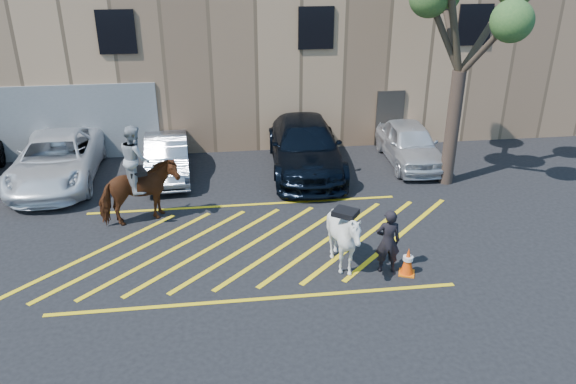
{
  "coord_description": "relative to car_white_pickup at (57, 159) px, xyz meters",
  "views": [
    {
      "loc": [
        -0.66,
        -13.53,
        7.69
      ],
      "look_at": [
        1.11,
        0.2,
        1.3
      ],
      "focal_mm": 35.0,
      "sensor_mm": 36.0,
      "label": 1
    }
  ],
  "objects": [
    {
      "name": "car_white_pickup",
      "position": [
        0.0,
        0.0,
        0.0
      ],
      "size": [
        2.76,
        5.7,
        1.56
      ],
      "primitive_type": "imported",
      "rotation": [
        0.0,
        0.0,
        0.03
      ],
      "color": "white",
      "rests_on": "ground"
    },
    {
      "name": "hatching_zone",
      "position": [
        6.14,
        -5.21,
        -0.78
      ],
      "size": [
        12.6,
        5.12,
        0.01
      ],
      "color": "yellow",
      "rests_on": "ground"
    },
    {
      "name": "warehouse",
      "position": [
        6.12,
        7.08,
        2.87
      ],
      "size": [
        32.42,
        10.2,
        7.3
      ],
      "color": "tan",
      "rests_on": "ground"
    },
    {
      "name": "car_silver_sedan",
      "position": [
        3.65,
        0.02,
        -0.1
      ],
      "size": [
        1.7,
        4.21,
        1.36
      ],
      "primitive_type": "imported",
      "rotation": [
        0.0,
        0.0,
        0.06
      ],
      "color": "gray",
      "rests_on": "ground"
    },
    {
      "name": "car_blue_suv",
      "position": [
        8.46,
        0.0,
        0.08
      ],
      "size": [
        2.69,
        6.05,
        1.73
      ],
      "primitive_type": "imported",
      "rotation": [
        0.0,
        0.0,
        -0.05
      ],
      "color": "black",
      "rests_on": "ground"
    },
    {
      "name": "traffic_cone",
      "position": [
        9.92,
        -7.1,
        -0.42
      ],
      "size": [
        0.49,
        0.49,
        0.73
      ],
      "color": "orange",
      "rests_on": "ground"
    },
    {
      "name": "saddled_white",
      "position": [
        8.38,
        -6.7,
        0.12
      ],
      "size": [
        2.13,
        2.17,
        1.79
      ],
      "color": "silver",
      "rests_on": "ground"
    },
    {
      "name": "tree",
      "position": [
        13.01,
        -1.81,
        4.91
      ],
      "size": [
        3.99,
        4.37,
        7.31
      ],
      "color": "#45362A",
      "rests_on": "ground"
    },
    {
      "name": "car_white_suv",
      "position": [
        12.34,
        0.14,
        -0.04
      ],
      "size": [
        1.85,
        4.37,
        1.47
      ],
      "primitive_type": "imported",
      "rotation": [
        0.0,
        0.0,
        -0.03
      ],
      "color": "silver",
      "rests_on": "ground"
    },
    {
      "name": "mounted_bay",
      "position": [
        3.11,
        -3.45,
        0.41
      ],
      "size": [
        2.45,
        1.73,
        2.95
      ],
      "color": "#582A14",
      "rests_on": "ground"
    },
    {
      "name": "ground",
      "position": [
        6.14,
        -4.91,
        -0.78
      ],
      "size": [
        90.0,
        90.0,
        0.0
      ],
      "primitive_type": "plane",
      "color": "black",
      "rests_on": "ground"
    },
    {
      "name": "handler",
      "position": [
        9.43,
        -6.9,
        0.06
      ],
      "size": [
        0.65,
        0.46,
        1.69
      ],
      "primitive_type": "imported",
      "rotation": [
        0.0,
        0.0,
        3.04
      ],
      "color": "black",
      "rests_on": "ground"
    }
  ]
}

